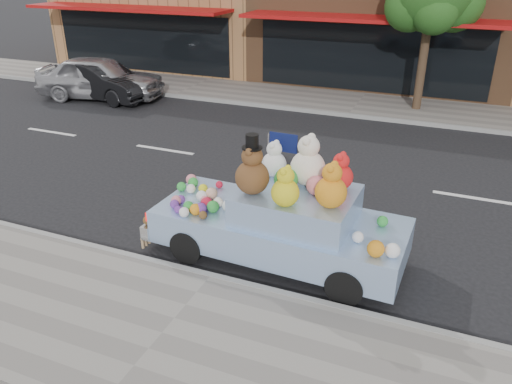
% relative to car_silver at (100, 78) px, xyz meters
% --- Properties ---
extents(ground, '(120.00, 120.00, 0.00)m').
position_rel_car_silver_xyz_m(ground, '(9.07, -3.84, -0.79)').
color(ground, black).
rests_on(ground, ground).
extents(near_sidewalk, '(60.00, 3.00, 0.12)m').
position_rel_car_silver_xyz_m(near_sidewalk, '(9.07, -10.34, -0.73)').
color(near_sidewalk, gray).
rests_on(near_sidewalk, ground).
extents(far_sidewalk, '(60.00, 3.00, 0.12)m').
position_rel_car_silver_xyz_m(far_sidewalk, '(9.07, 2.66, -0.73)').
color(far_sidewalk, gray).
rests_on(far_sidewalk, ground).
extents(near_kerb, '(60.00, 0.12, 0.13)m').
position_rel_car_silver_xyz_m(near_kerb, '(9.07, -8.84, -0.72)').
color(near_kerb, gray).
rests_on(near_kerb, ground).
extents(far_kerb, '(60.00, 0.12, 0.13)m').
position_rel_car_silver_xyz_m(far_kerb, '(9.07, 1.16, -0.72)').
color(far_kerb, gray).
rests_on(far_kerb, ground).
extents(car_silver, '(4.92, 2.82, 1.57)m').
position_rel_car_silver_xyz_m(car_silver, '(0.00, 0.00, 0.00)').
color(car_silver, '#B0B0B5').
rests_on(car_silver, ground).
extents(car_dark, '(4.31, 1.96, 1.37)m').
position_rel_car_silver_xyz_m(car_dark, '(0.05, -0.07, -0.10)').
color(car_dark, black).
rests_on(car_dark, ground).
extents(art_car, '(4.54, 1.91, 2.36)m').
position_rel_car_silver_xyz_m(art_car, '(9.88, -7.74, 0.03)').
color(art_car, black).
rests_on(art_car, ground).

